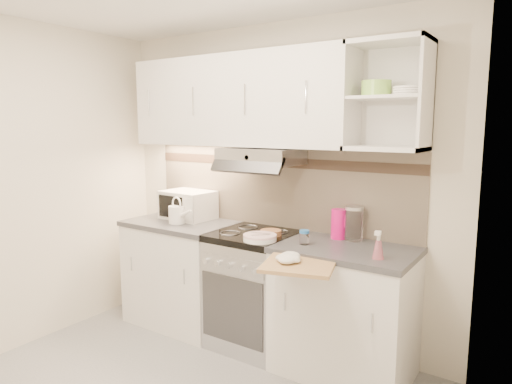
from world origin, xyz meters
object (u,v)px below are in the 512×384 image
pink_pitcher (339,224)px  glass_jar (354,223)px  watering_can (177,214)px  spray_bottle (378,247)px  cutting_board (299,265)px  plate_stack (260,238)px  electric_range (254,289)px  microwave (188,205)px

pink_pitcher → glass_jar: (0.11, 0.01, 0.02)m
watering_can → pink_pitcher: 1.35m
pink_pitcher → spray_bottle: pink_pitcher is taller
spray_bottle → cutting_board: 0.50m
watering_can → plate_stack: 0.89m
cutting_board → pink_pitcher: bearing=75.6°
electric_range → microwave: 0.97m
pink_pitcher → spray_bottle: size_ratio=1.15×
watering_can → electric_range: bearing=16.3°
watering_can → cutting_board: 1.40m
microwave → glass_jar: bearing=6.0°
glass_jar → cutting_board: size_ratio=0.58×
watering_can → spray_bottle: (1.73, -0.06, -0.01)m
microwave → electric_range: bearing=-5.7°
spray_bottle → plate_stack: bearing=172.4°
glass_jar → spray_bottle: bearing=-49.3°
plate_stack → pink_pitcher: 0.58m
plate_stack → cutting_board: 0.54m
microwave → pink_pitcher: size_ratio=2.07×
spray_bottle → cutting_board: (-0.39, -0.31, -0.10)m
electric_range → spray_bottle: bearing=-8.1°
watering_can → plate_stack: bearing=3.5°
plate_stack → cutting_board: bearing=-30.5°
microwave → pink_pitcher: microwave is taller
plate_stack → pink_pitcher: bearing=39.9°
microwave → plate_stack: (0.95, -0.30, -0.10)m
spray_bottle → cutting_board: bearing=-151.4°
microwave → plate_stack: bearing=-14.5°
pink_pitcher → cutting_board: (0.02, -0.64, -0.14)m
electric_range → microwave: size_ratio=2.01×
watering_can → glass_jar: glass_jar is taller
watering_can → cutting_board: bearing=-5.5°
electric_range → glass_jar: size_ratio=3.67×
microwave → watering_can: bearing=-69.7°
cutting_board → watering_can: bearing=148.3°
plate_stack → electric_range: bearing=133.4°
plate_stack → spray_bottle: spray_bottle is taller
electric_range → pink_pitcher: 0.85m
pink_pitcher → cutting_board: pink_pitcher is taller
microwave → watering_can: microwave is taller
glass_jar → cutting_board: bearing=-97.7°
plate_stack → glass_jar: (0.55, 0.38, 0.10)m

